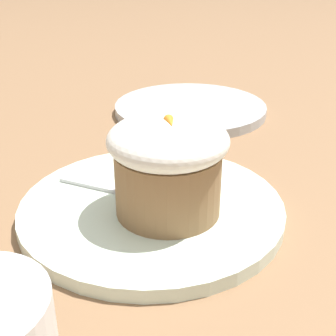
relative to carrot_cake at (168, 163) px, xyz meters
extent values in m
plane|color=#846042|center=(-0.02, -0.01, -0.06)|extent=(4.00, 4.00, 0.00)
cylinder|color=silver|center=(-0.02, -0.01, -0.06)|extent=(0.26, 0.26, 0.01)
cylinder|color=olive|center=(0.00, 0.00, -0.02)|extent=(0.10, 0.10, 0.06)
ellipsoid|color=white|center=(0.00, 0.00, 0.02)|extent=(0.11, 0.11, 0.04)
cone|color=orange|center=(0.01, 0.00, 0.04)|extent=(0.02, 0.01, 0.01)
sphere|color=green|center=(0.00, 0.00, 0.04)|extent=(0.01, 0.01, 0.01)
cube|color=silver|center=(-0.06, -0.07, -0.05)|extent=(0.05, 0.07, 0.00)
ellipsoid|color=silver|center=(-0.04, -0.03, -0.05)|extent=(0.04, 0.05, 0.01)
cylinder|color=#B2B7BC|center=(-0.31, 0.09, -0.06)|extent=(0.23, 0.23, 0.01)
camera|label=1|loc=(0.37, -0.07, 0.18)|focal=50.00mm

